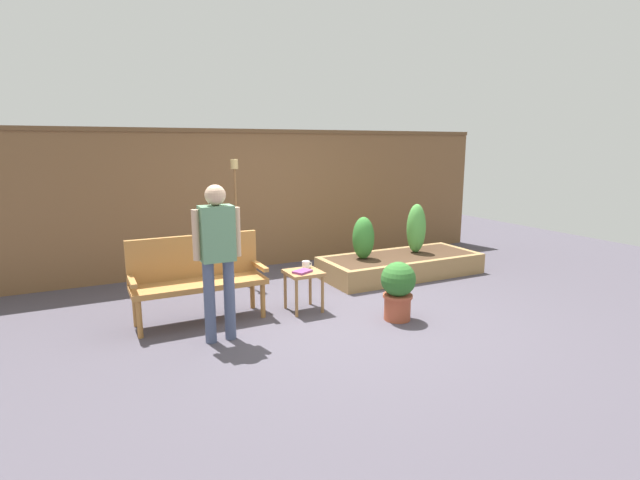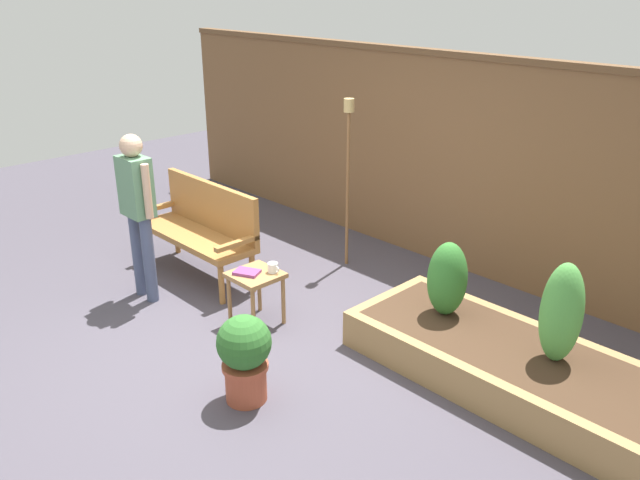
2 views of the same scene
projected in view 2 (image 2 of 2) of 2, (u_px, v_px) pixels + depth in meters
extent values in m
plane|color=#47424C|center=(250.00, 349.00, 5.26)|extent=(14.00, 14.00, 0.00)
cube|color=brown|center=(448.00, 164.00, 6.53)|extent=(8.40, 0.10, 2.10)
cube|color=brown|center=(457.00, 54.00, 6.13)|extent=(8.40, 0.14, 0.06)
cylinder|color=#A87038|center=(252.00, 272.00, 6.15)|extent=(0.06, 0.06, 0.40)
cylinder|color=#A87038|center=(221.00, 284.00, 5.92)|extent=(0.06, 0.06, 0.40)
cylinder|color=#A87038|center=(177.00, 235.00, 7.03)|extent=(0.06, 0.06, 0.40)
cylinder|color=#A87038|center=(147.00, 244.00, 6.80)|extent=(0.06, 0.06, 0.40)
cube|color=#A87038|center=(196.00, 236.00, 6.39)|extent=(1.44, 0.48, 0.06)
cube|color=#A87038|center=(211.00, 206.00, 6.42)|extent=(1.44, 0.06, 0.48)
cube|color=#A87038|center=(158.00, 207.00, 6.80)|extent=(0.06, 0.48, 0.04)
cube|color=#A87038|center=(237.00, 243.00, 5.88)|extent=(0.06, 0.48, 0.04)
cylinder|color=#9E7042|center=(283.00, 301.00, 5.57)|extent=(0.04, 0.04, 0.44)
cylinder|color=#9E7042|center=(253.00, 313.00, 5.36)|extent=(0.04, 0.04, 0.44)
cylinder|color=#9E7042|center=(259.00, 288.00, 5.79)|extent=(0.04, 0.04, 0.44)
cylinder|color=#9E7042|center=(229.00, 300.00, 5.58)|extent=(0.04, 0.04, 0.44)
cube|color=#9E7042|center=(255.00, 275.00, 5.48)|extent=(0.40, 0.40, 0.04)
cylinder|color=white|center=(273.00, 268.00, 5.48)|extent=(0.09, 0.09, 0.08)
torus|color=white|center=(277.00, 269.00, 5.45)|extent=(0.06, 0.01, 0.06)
cube|color=#7F3875|center=(247.00, 272.00, 5.46)|extent=(0.25, 0.22, 0.03)
cylinder|color=#A84C33|center=(246.00, 383.00, 4.59)|extent=(0.29, 0.29, 0.26)
cylinder|color=#A84C33|center=(245.00, 366.00, 4.53)|extent=(0.33, 0.33, 0.04)
sphere|color=#2D6628|center=(244.00, 342.00, 4.46)|extent=(0.39, 0.39, 0.39)
cube|color=#997547|center=(471.00, 388.00, 4.50)|extent=(2.40, 0.09, 0.30)
cube|color=#997547|center=(536.00, 341.00, 5.08)|extent=(2.40, 0.09, 0.30)
cube|color=#997547|center=(387.00, 310.00, 5.56)|extent=(0.09, 0.82, 0.30)
cube|color=#422D1E|center=(506.00, 363.00, 4.79)|extent=(2.22, 0.82, 0.30)
cylinder|color=brown|center=(445.00, 310.00, 5.18)|extent=(0.04, 0.04, 0.06)
ellipsoid|color=#33752D|center=(447.00, 279.00, 5.08)|extent=(0.31, 0.31, 0.61)
cylinder|color=brown|center=(555.00, 356.00, 4.55)|extent=(0.04, 0.04, 0.06)
ellipsoid|color=#4C9942|center=(561.00, 313.00, 4.42)|extent=(0.29, 0.29, 0.75)
cylinder|color=brown|center=(348.00, 191.00, 6.53)|extent=(0.03, 0.03, 1.60)
cylinder|color=tan|center=(349.00, 105.00, 6.20)|extent=(0.10, 0.10, 0.13)
cylinder|color=#475170|center=(149.00, 260.00, 5.90)|extent=(0.11, 0.11, 0.82)
cylinder|color=#475170|center=(138.00, 254.00, 6.03)|extent=(0.11, 0.11, 0.82)
cube|color=#5B8966|center=(136.00, 186.00, 5.71)|extent=(0.32, 0.20, 0.54)
cylinder|color=tan|center=(147.00, 191.00, 5.58)|extent=(0.07, 0.07, 0.49)
cylinder|color=tan|center=(124.00, 182.00, 5.84)|extent=(0.07, 0.07, 0.49)
sphere|color=tan|center=(131.00, 146.00, 5.57)|extent=(0.20, 0.20, 0.20)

